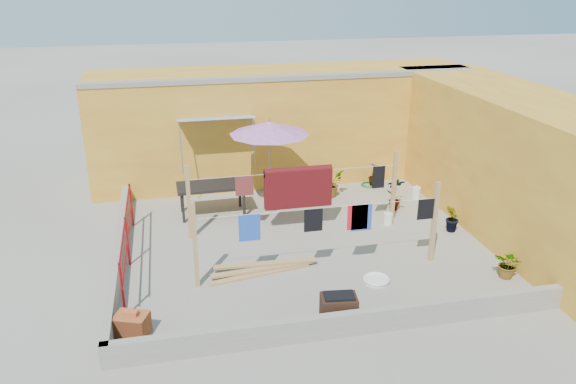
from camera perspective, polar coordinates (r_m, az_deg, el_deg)
The scene contains 21 objects.
ground at distance 12.99m, azimuth 1.53°, elevation -5.17°, with size 80.00×80.00×0.00m, color #9E998E.
wall_back at distance 16.83m, azimuth -0.61°, elevation 6.97°, with size 11.00×3.27×3.21m.
wall_right at distance 14.46m, azimuth 22.06°, elevation 2.88°, with size 2.40×9.00×3.20m, color gold.
parapet_front at distance 9.91m, azimuth 6.62°, elevation -13.08°, with size 8.30×0.16×0.44m, color gray.
parapet_left at distance 12.64m, azimuth -16.83°, elevation -5.84°, with size 0.16×7.30×0.44m, color gray.
red_railing at distance 12.22m, azimuth -16.06°, elevation -4.10°, with size 0.05×4.20×1.10m.
clothesline_rig at distance 13.05m, azimuth 1.35°, elevation -0.08°, with size 5.09×2.35×1.80m.
patio_umbrella at distance 14.05m, azimuth -1.90°, elevation 6.46°, with size 2.14×2.14×2.44m.
outdoor_table at distance 14.32m, azimuth -7.76°, elevation 0.46°, with size 1.76×0.90×0.81m.
brick_stack at distance 10.18m, azimuth -15.58°, elevation -12.88°, with size 0.66×0.58×0.48m.
lumber_pile at distance 11.77m, azimuth -2.61°, elevation -7.79°, with size 2.33×0.64×0.14m.
brazier at distance 10.14m, azimuth 5.17°, elevation -11.76°, with size 0.68×0.50×0.57m.
white_basin at distance 11.55m, azimuth 8.96°, elevation -8.80°, with size 0.54×0.54×0.09m.
water_jug_a at distance 15.82m, azimuth 12.89°, elevation -0.06°, with size 0.23×0.23×0.36m.
water_jug_b at distance 14.04m, azimuth 10.14°, elevation -2.70°, with size 0.22×0.22×0.34m.
green_hose at distance 16.55m, azimuth 8.19°, elevation 0.76°, with size 0.46×0.46×0.07m.
plant_back_a at distance 15.54m, azimuth 4.35°, elevation 0.89°, with size 0.67×0.58×0.75m, color #1A5E1C.
plant_back_b at distance 16.40m, azimuth 8.87°, elevation 1.69°, with size 0.39×0.39×0.69m, color #1A5E1C.
plant_right_a at distance 14.83m, azimuth 10.84°, elevation -0.14°, with size 0.48×0.33×0.91m, color #1A5E1C.
plant_right_b at distance 13.92m, azimuth 16.37°, elevation -2.60°, with size 0.38×0.31×0.70m, color #1A5E1C.
plant_right_c at distance 12.29m, azimuth 21.53°, elevation -6.86°, with size 0.54×0.47×0.60m, color #1A5E1C.
Camera 1 is at (-2.83, -11.26, 5.82)m, focal length 35.00 mm.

